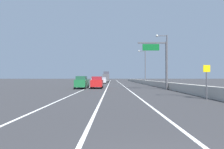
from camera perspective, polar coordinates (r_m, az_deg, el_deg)
ground_plane at (r=66.51m, az=1.11°, el=-2.49°), size 320.00×320.00×0.00m
lane_stripe_left at (r=57.67m, az=-4.22°, el=-2.75°), size 0.16×130.00×0.00m
lane_stripe_center at (r=57.51m, az=-0.74°, el=-2.76°), size 0.16×130.00×0.00m
lane_stripe_right at (r=57.56m, az=2.75°, el=-2.75°), size 0.16×130.00×0.00m
jersey_barrier_right at (r=43.46m, az=12.32°, el=-2.64°), size 0.60×120.00×1.10m
overhead_sign_gantry at (r=29.92m, az=15.32°, el=4.54°), size 4.68×0.36×7.50m
speed_advisory_sign at (r=18.03m, az=27.35°, el=-1.33°), size 0.60×0.11×3.00m
lamp_post_right_second at (r=34.78m, az=16.38°, el=5.18°), size 2.14×0.44×9.64m
lamp_post_right_third at (r=53.78m, az=10.13°, el=3.05°), size 2.14×0.44×9.64m
car_white_0 at (r=57.87m, az=-5.14°, el=-1.68°), size 1.99×4.54×2.15m
car_silver_1 at (r=56.67m, az=-2.47°, el=-1.80°), size 1.89×4.59×1.95m
car_green_2 at (r=31.90m, az=-9.12°, el=-2.42°), size 1.88×4.71×2.12m
car_red_3 at (r=32.26m, az=-4.43°, el=-2.46°), size 1.98×4.37×2.06m
box_truck at (r=72.42m, az=-1.65°, el=-0.83°), size 2.57×9.87×4.21m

